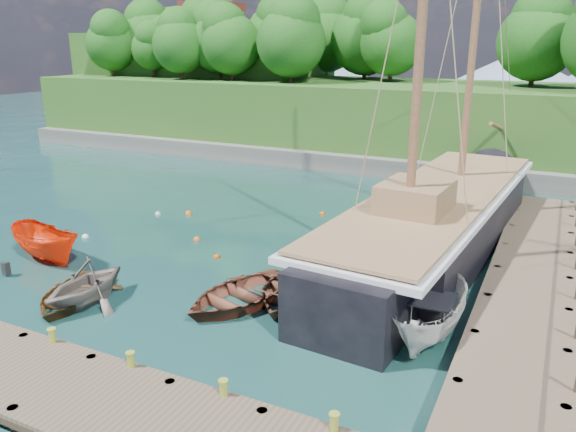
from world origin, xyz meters
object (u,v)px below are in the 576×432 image
rowboat_3 (370,332)px  schooner (435,225)px  rowboat_4 (292,298)px  rowboat_2 (240,304)px  rowboat_1 (88,303)px  cabin_boat_white (429,339)px  rowboat_0 (72,302)px  motorboat_orange (48,260)px

rowboat_3 → schooner: size_ratio=0.14×
rowboat_4 → rowboat_2: bearing=-145.5°
rowboat_1 → cabin_boat_white: 12.19m
rowboat_0 → schooner: (10.75, 11.49, 1.14)m
rowboat_1 → schooner: 15.26m
rowboat_4 → schooner: size_ratio=0.17×
rowboat_1 → motorboat_orange: (-4.70, 2.40, 0.00)m
rowboat_4 → rowboat_0: bearing=-157.5°
rowboat_1 → motorboat_orange: 5.28m
rowboat_0 → rowboat_2: rowboat_2 is taller
rowboat_0 → rowboat_2: 6.20m
rowboat_1 → cabin_boat_white: size_ratio=0.72×
rowboat_2 → schooner: size_ratio=0.17×
rowboat_2 → rowboat_0: bearing=-138.0°
rowboat_1 → rowboat_3: 10.30m
schooner → rowboat_2: bearing=-115.4°
cabin_boat_white → rowboat_1: bearing=-162.2°
rowboat_2 → rowboat_3: 4.96m
rowboat_2 → motorboat_orange: motorboat_orange is taller
rowboat_0 → rowboat_4: bearing=10.3°
rowboat_0 → rowboat_1: size_ratio=1.13×
motorboat_orange → schooner: schooner is taller
rowboat_1 → rowboat_4: bearing=31.1°
rowboat_3 → cabin_boat_white: cabin_boat_white is taller
motorboat_orange → schooner: 17.37m
rowboat_2 → cabin_boat_white: (6.80, 0.48, 0.00)m
rowboat_1 → schooner: schooner is taller
cabin_boat_white → schooner: size_ratio=0.17×
rowboat_0 → cabin_boat_white: (12.44, 3.06, 0.00)m
rowboat_0 → rowboat_2: bearing=6.5°
rowboat_0 → motorboat_orange: (-4.10, 2.55, 0.00)m
rowboat_0 → rowboat_4: 8.13m
rowboat_0 → cabin_boat_white: 12.81m
rowboat_4 → cabin_boat_white: cabin_boat_white is taller
motorboat_orange → cabin_boat_white: (16.54, 0.51, 0.00)m
rowboat_4 → motorboat_orange: bearing=-179.3°
rowboat_3 → cabin_boat_white: (1.85, 0.39, 0.00)m
rowboat_3 → motorboat_orange: size_ratio=0.88×
rowboat_4 → motorboat_orange: size_ratio=1.04×
rowboat_1 → schooner: (10.15, 11.33, 1.14)m
rowboat_1 → rowboat_0: bearing=-164.2°
rowboat_2 → rowboat_3: bearing=18.4°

